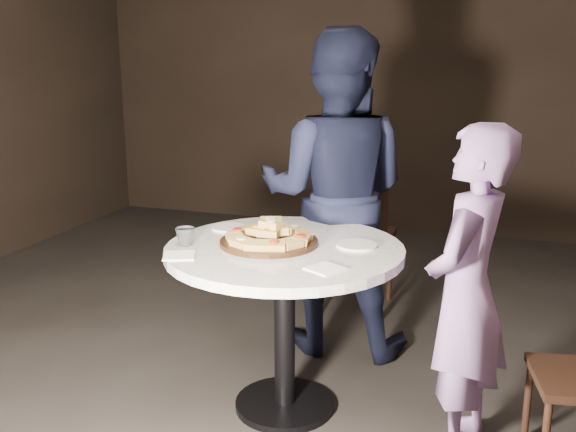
{
  "coord_description": "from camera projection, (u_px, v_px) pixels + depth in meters",
  "views": [
    {
      "loc": [
        0.97,
        -2.67,
        1.69
      ],
      "look_at": [
        0.06,
        0.06,
        0.96
      ],
      "focal_mm": 40.0,
      "sensor_mm": 36.0,
      "label": 1
    }
  ],
  "objects": [
    {
      "name": "diner_navy",
      "position": [
        335.0,
        195.0,
        3.62
      ],
      "size": [
        0.94,
        0.76,
        1.83
      ],
      "primitive_type": "imported",
      "rotation": [
        0.0,
        0.0,
        3.22
      ],
      "color": "black",
      "rests_on": "ground"
    },
    {
      "name": "diner_teal",
      "position": [
        466.0,
        293.0,
        2.68
      ],
      "size": [
        0.47,
        0.59,
        1.43
      ],
      "primitive_type": "imported",
      "rotation": [
        0.0,
        0.0,
        -1.84
      ],
      "color": "#7F65A0",
      "rests_on": "ground"
    },
    {
      "name": "plate_left",
      "position": [
        229.0,
        227.0,
        3.24
      ],
      "size": [
        0.2,
        0.2,
        0.01
      ],
      "primitive_type": "cylinder",
      "rotation": [
        0.0,
        0.0,
        0.13
      ],
      "color": "white",
      "rests_on": "table"
    },
    {
      "name": "serving_board",
      "position": [
        269.0,
        242.0,
        2.98
      ],
      "size": [
        0.47,
        0.47,
        0.02
      ],
      "primitive_type": "cylinder",
      "rotation": [
        0.0,
        0.0,
        -0.02
      ],
      "color": "black",
      "rests_on": "table"
    },
    {
      "name": "plate_right",
      "position": [
        357.0,
        245.0,
        2.95
      ],
      "size": [
        0.24,
        0.24,
        0.01
      ],
      "primitive_type": "cylinder",
      "rotation": [
        0.0,
        0.0,
        0.33
      ],
      "color": "white",
      "rests_on": "table"
    },
    {
      "name": "floor",
      "position": [
        272.0,
        405.0,
        3.17
      ],
      "size": [
        7.0,
        7.0,
        0.0
      ],
      "primitive_type": "plane",
      "color": "black",
      "rests_on": "ground"
    },
    {
      "name": "focaccia_pile",
      "position": [
        270.0,
        233.0,
        2.96
      ],
      "size": [
        0.4,
        0.4,
        0.11
      ],
      "rotation": [
        0.0,
        0.0,
        -0.02
      ],
      "color": "#B68E46",
      "rests_on": "serving_board"
    },
    {
      "name": "table",
      "position": [
        285.0,
        277.0,
        2.99
      ],
      "size": [
        1.46,
        1.46,
        0.83
      ],
      "rotation": [
        0.0,
        0.0,
        -0.42
      ],
      "color": "black",
      "rests_on": "ground"
    },
    {
      "name": "napkin_near",
      "position": [
        179.0,
        255.0,
        2.8
      ],
      "size": [
        0.18,
        0.18,
        0.01
      ],
      "primitive_type": "cube",
      "rotation": [
        0.0,
        0.0,
        0.41
      ],
      "color": "white",
      "rests_on": "table"
    },
    {
      "name": "chair_far",
      "position": [
        354.0,
        229.0,
        4.16
      ],
      "size": [
        0.48,
        0.5,
        1.01
      ],
      "rotation": [
        0.0,
        0.0,
        3.17
      ],
      "color": "black",
      "rests_on": "ground"
    },
    {
      "name": "napkin_far",
      "position": [
        325.0,
        269.0,
        2.63
      ],
      "size": [
        0.18,
        0.18,
        0.01
      ],
      "primitive_type": "cube",
      "rotation": [
        0.0,
        0.0,
        -0.51
      ],
      "color": "white",
      "rests_on": "table"
    },
    {
      "name": "water_glass",
      "position": [
        185.0,
        237.0,
        2.94
      ],
      "size": [
        0.1,
        0.1,
        0.08
      ],
      "primitive_type": "imported",
      "rotation": [
        0.0,
        0.0,
        -0.12
      ],
      "color": "silver",
      "rests_on": "table"
    }
  ]
}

